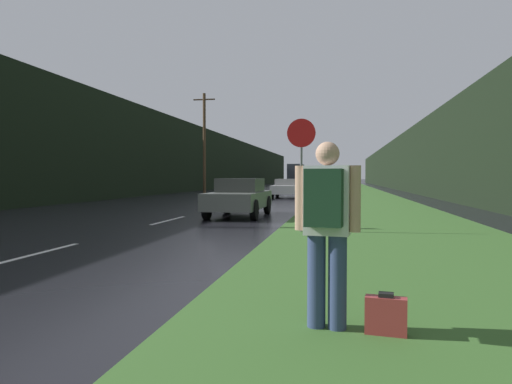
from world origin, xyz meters
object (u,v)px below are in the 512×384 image
at_px(car_passing_near, 240,197).
at_px(delivery_truck, 296,174).
at_px(car_passing_far, 287,188).
at_px(suitcase, 386,316).
at_px(hitchhiker_with_backpack, 327,223).
at_px(stop_sign, 301,161).

height_order(car_passing_near, delivery_truck, delivery_truck).
relative_size(car_passing_far, delivery_truck, 0.49).
height_order(suitcase, delivery_truck, delivery_truck).
bearing_deg(car_passing_near, hitchhiker_with_backpack, 106.28).
relative_size(hitchhiker_with_backpack, car_passing_far, 0.42).
bearing_deg(car_passing_near, delivery_truck, -86.44).
relative_size(suitcase, car_passing_far, 0.09).
relative_size(hitchhiker_with_backpack, suitcase, 4.45).
relative_size(hitchhiker_with_backpack, delivery_truck, 0.21).
bearing_deg(hitchhiker_with_backpack, car_passing_far, 104.71).
xyz_separation_m(car_passing_near, car_passing_far, (0.00, 15.34, -0.04)).
height_order(hitchhiker_with_backpack, car_passing_far, hitchhiker_with_backpack).
bearing_deg(hitchhiker_with_backpack, delivery_truck, 102.96).
relative_size(car_passing_near, delivery_truck, 0.52).
distance_m(stop_sign, delivery_truck, 69.41).
bearing_deg(delivery_truck, suitcase, -83.95).
height_order(stop_sign, delivery_truck, delivery_truck).
relative_size(stop_sign, delivery_truck, 0.34).
xyz_separation_m(stop_sign, hitchhiker_with_backpack, (0.90, -7.77, -0.86)).
bearing_deg(stop_sign, delivery_truck, 95.54).
bearing_deg(car_passing_near, car_passing_far, -90.00).
bearing_deg(stop_sign, hitchhiker_with_backpack, -83.39).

